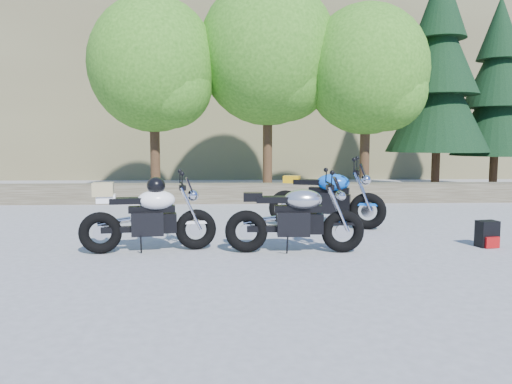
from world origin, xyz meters
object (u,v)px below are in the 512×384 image
at_px(white_bike, 148,215).
at_px(backpack, 487,234).
at_px(silver_bike, 296,219).
at_px(blue_bike, 327,199).

height_order(white_bike, backpack, white_bike).
bearing_deg(white_bike, silver_bike, -13.38).
distance_m(white_bike, blue_bike, 3.54).
height_order(silver_bike, blue_bike, blue_bike).
bearing_deg(silver_bike, white_bike, 178.36).
bearing_deg(blue_bike, silver_bike, -93.41).
bearing_deg(silver_bike, backpack, 7.17).
bearing_deg(white_bike, backpack, -8.25).
xyz_separation_m(silver_bike, backpack, (2.98, 0.27, -0.30)).
relative_size(white_bike, blue_bike, 0.92).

